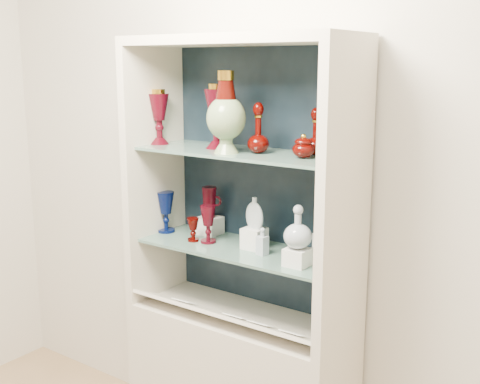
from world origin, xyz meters
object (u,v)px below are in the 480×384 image
Objects in this scene: pedestal_lamp_right at (217,116)px; ruby_decanter_a at (258,125)px; enamel_urn at (226,112)px; cameo_medallion at (326,219)px; ruby_decanter_b at (316,130)px; ruby_goblet_tall at (208,224)px; clear_round_decanter at (298,228)px; cobalt_goblet at (166,212)px; ruby_goblet_small at (193,230)px; lidded_bowl at (303,146)px; flat_flask at (254,212)px; clear_square_bottle at (262,241)px; ruby_pitcher at (209,202)px; pedestal_lamp_left at (159,117)px.

ruby_decanter_a is at bearing -4.54° from pedestal_lamp_right.
enamel_urn is 0.59m from cameo_medallion.
ruby_decanter_b is (0.22, 0.09, -0.02)m from ruby_decanter_a.
clear_round_decanter is at bearing -5.08° from ruby_goblet_tall.
pedestal_lamp_right is 2.32× the size of cameo_medallion.
ruby_goblet_small is at bearing -12.25° from cobalt_goblet.
flat_flask is (-0.25, 0.04, -0.31)m from lidded_bowl.
clear_square_bottle is 0.14m from flat_flask.
enamel_urn is at bearing -154.68° from ruby_decanter_b.
pedestal_lamp_right is 0.45m from ruby_decanter_b.
lidded_bowl is at bearing 3.51° from flat_flask.
ruby_goblet_small is (-0.32, -0.04, -0.48)m from ruby_decanter_a.
enamel_urn is 2.31× the size of ruby_pitcher.
clear_round_decanter is 0.17m from cameo_medallion.
pedestal_lamp_right is at bearing 170.55° from clear_round_decanter.
ruby_goblet_tall is at bearing 17.56° from ruby_goblet_small.
pedestal_lamp_right is 0.43m from ruby_pitcher.
ruby_decanter_b is 2.08× the size of lidded_bowl.
ruby_goblet_small is (0.20, -0.02, -0.49)m from pedestal_lamp_left.
ruby_pitcher is at bearing 143.22° from enamel_urn.
cameo_medallion is (0.26, 0.11, -0.38)m from ruby_decanter_a.
lidded_bowl reaches higher than ruby_goblet_tall.
flat_flask is at bearing 13.53° from ruby_goblet_small.
pedestal_lamp_right is 0.15m from enamel_urn.
ruby_pitcher is (0.19, 0.09, 0.06)m from cobalt_goblet.
cameo_medallion is at bearing 23.75° from ruby_decanter_a.
cobalt_goblet is 1.65× the size of clear_square_bottle.
ruby_goblet_small is at bearing 171.30° from enamel_urn.
enamel_urn is 3.13× the size of ruby_goblet_small.
ruby_goblet_tall is at bearing -173.44° from cameo_medallion.
enamel_urn is 0.52m from ruby_pitcher.
clear_square_bottle is at bearing -174.67° from lidded_bowl.
flat_flask is at bearing 53.97° from enamel_urn.
cobalt_goblet is at bearing 169.56° from enamel_urn.
enamel_urn is 2.80× the size of cameo_medallion.
clear_square_bottle is (0.56, -0.03, -0.04)m from cobalt_goblet.
flat_flask is at bearing -167.95° from ruby_decanter_b.
flat_flask is (-0.25, -0.05, -0.36)m from ruby_decanter_b.
ruby_goblet_small is at bearing -167.17° from ruby_decanter_b.
clear_square_bottle is (-0.17, -0.02, -0.41)m from lidded_bowl.
pedestal_lamp_right is 0.63m from cameo_medallion.
ruby_decanter_a reaches higher than ruby_pitcher.
ruby_goblet_small is 0.75× the size of flat_flask.
ruby_decanter_a is 1.65× the size of flat_flask.
ruby_goblet_tall is (-0.25, -0.01, -0.45)m from ruby_decanter_a.
pedestal_lamp_right is at bearing 29.67° from ruby_goblet_small.
ruby_decanter_b reaches higher than cameo_medallion.
lidded_bowl is at bearing 5.33° from clear_square_bottle.
ruby_decanter_b reaches higher than cobalt_goblet.
ruby_goblet_tall is 0.08m from ruby_goblet_small.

